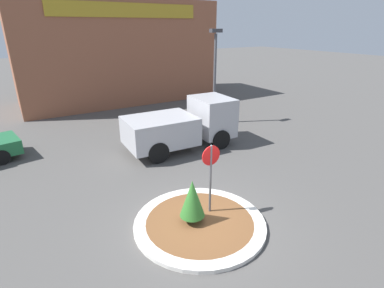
{
  "coord_description": "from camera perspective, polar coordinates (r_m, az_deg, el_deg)",
  "views": [
    {
      "loc": [
        -4.07,
        -6.22,
        5.54
      ],
      "look_at": [
        1.52,
        2.93,
        1.29
      ],
      "focal_mm": 28.0,
      "sensor_mm": 36.0,
      "label": 1
    }
  ],
  "objects": [
    {
      "name": "light_pole",
      "position": [
        17.73,
        4.39,
        14.06
      ],
      "size": [
        0.7,
        0.3,
        5.39
      ],
      "color": "#4C4C51",
      "rests_on": "ground_plane"
    },
    {
      "name": "ground_plane",
      "position": [
        9.27,
        1.47,
        -15.08
      ],
      "size": [
        120.0,
        120.0,
        0.0
      ],
      "primitive_type": "plane",
      "color": "#514F4C"
    },
    {
      "name": "stop_sign",
      "position": [
        8.9,
        3.58,
        -4.74
      ],
      "size": [
        0.61,
        0.07,
        2.34
      ],
      "color": "#4C4C51",
      "rests_on": "ground_plane"
    },
    {
      "name": "storefront_building",
      "position": [
        24.76,
        -14.16,
        16.63
      ],
      "size": [
        14.41,
        6.07,
        7.3
      ],
      "color": "#93563D",
      "rests_on": "ground_plane"
    },
    {
      "name": "traffic_island",
      "position": [
        9.23,
        1.47,
        -14.78
      ],
      "size": [
        3.91,
        3.91,
        0.12
      ],
      "color": "silver",
      "rests_on": "ground_plane"
    },
    {
      "name": "island_shrub",
      "position": [
        8.75,
        0.05,
        -10.31
      ],
      "size": [
        0.74,
        0.74,
        1.36
      ],
      "color": "brown",
      "rests_on": "traffic_island"
    },
    {
      "name": "utility_truck",
      "position": [
        14.26,
        -1.66,
        3.68
      ],
      "size": [
        5.3,
        2.52,
        2.29
      ],
      "rotation": [
        0.0,
        0.0,
        -0.04
      ],
      "color": "#B2B2B7",
      "rests_on": "ground_plane"
    }
  ]
}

